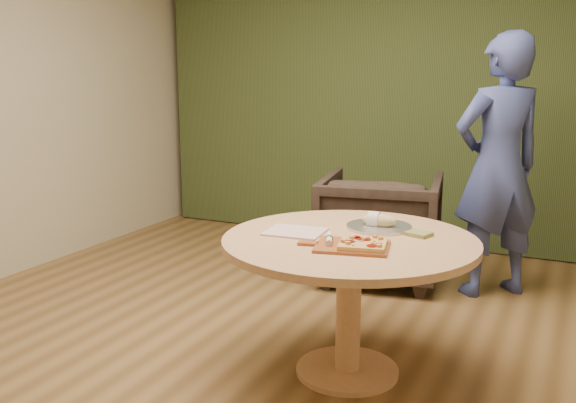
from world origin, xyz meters
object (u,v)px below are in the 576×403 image
Objects in this scene: cutlery_roll at (329,238)px; person_standing at (498,167)px; bread_roll at (378,220)px; pizza_paddle at (350,246)px; flatbread_pizza at (363,244)px; serving_tray at (379,227)px; armchair at (380,222)px; pedestal_table at (349,264)px.

cutlery_roll is 0.10× the size of person_standing.
pizza_paddle is at bearing -90.29° from bread_roll.
bread_roll is at bearing 98.17° from flatbread_pizza.
flatbread_pizza reaches higher than pizza_paddle.
bread_roll reaches higher than cutlery_roll.
serving_tray is 1.84× the size of bread_roll.
armchair is (-0.27, 1.75, -0.33)m from cutlery_roll.
pedestal_table is 3.70× the size of serving_tray.
flatbread_pizza reaches higher than serving_tray.
flatbread_pizza is 1.35× the size of bread_roll.
pedestal_table is 5.03× the size of flatbread_pizza.
bread_roll reaches higher than flatbread_pizza.
pizza_paddle is 0.12m from cutlery_roll.
person_standing is at bearing 172.46° from armchair.
bread_roll is 1.44m from person_standing.
armchair is 0.49× the size of person_standing.
flatbread_pizza is 0.14× the size of person_standing.
person_standing is at bearing 71.90° from bread_roll.
cutlery_roll is 1.87m from person_standing.
cutlery_roll is (-0.05, -0.16, 0.17)m from pedestal_table.
person_standing is (0.56, 1.78, 0.15)m from cutlery_roll.
flatbread_pizza is at bearing -13.46° from pizza_paddle.
cutlery_roll is at bearing -108.15° from pedestal_table.
armchair is at bearing 106.13° from bread_roll.
serving_tray is at bearing 52.51° from cutlery_roll.
serving_tray is at bearing 74.32° from pedestal_table.
person_standing reaches higher than pedestal_table.
person_standing reaches higher than serving_tray.
person_standing is (0.44, 1.36, 0.17)m from serving_tray.
cutlery_roll is 0.44m from bread_roll.
person_standing is (0.44, 1.36, 0.13)m from bread_roll.
person_standing is at bearing 72.24° from serving_tray.
cutlery_roll is 0.44m from serving_tray.
pizza_paddle reaches higher than pedestal_table.
pedestal_table is 0.33m from bread_roll.
armchair is (-0.39, 1.33, -0.31)m from serving_tray.
person_standing is (0.51, 1.62, 0.32)m from pedestal_table.
bread_roll is (-0.01, 0.00, 0.04)m from serving_tray.
person_standing is at bearing 72.57° from pedestal_table.
cutlery_roll reaches higher than pedestal_table.
flatbread_pizza is 1.35× the size of cutlery_roll.
flatbread_pizza is 0.18m from cutlery_roll.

